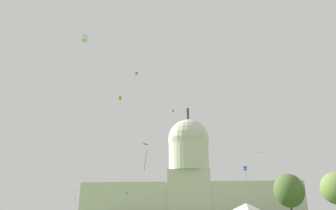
# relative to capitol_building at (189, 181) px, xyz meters

# --- Properties ---
(capitol_building) EXTENTS (142.81, 28.46, 74.76)m
(capitol_building) POSITION_rel_capitol_building_xyz_m (0.00, 0.00, 0.00)
(capitol_building) COLOR beige
(capitol_building) RESTS_ON ground_plane
(tree_east_mid) EXTENTS (11.65, 11.67, 13.43)m
(tree_east_mid) POSITION_rel_capitol_building_xyz_m (31.05, -123.49, -14.82)
(tree_east_mid) COLOR #4C3823
(tree_east_mid) RESTS_ON ground_plane
(kite_lime_mid) EXTENTS (1.39, 1.22, 3.58)m
(kite_lime_mid) POSITION_rel_capitol_building_xyz_m (11.93, -46.04, 1.70)
(kite_lime_mid) COLOR #8CD133
(kite_blue_low) EXTENTS (1.08, 1.09, 3.75)m
(kite_blue_low) POSITION_rel_capitol_building_xyz_m (20.46, -117.88, -7.90)
(kite_blue_low) COLOR blue
(kite_black_low) EXTENTS (1.27, 1.21, 3.36)m
(kite_black_low) POSITION_rel_capitol_building_xyz_m (-0.63, -170.42, -11.94)
(kite_black_low) COLOR black
(kite_cyan_low) EXTENTS (1.28, 1.26, 4.50)m
(kite_cyan_low) POSITION_rel_capitol_building_xyz_m (-30.95, -50.43, -10.72)
(kite_cyan_low) COLOR #33BCDB
(kite_white_high) EXTENTS (1.30, 1.38, 1.57)m
(kite_white_high) POSITION_rel_capitol_building_xyz_m (-19.54, -152.23, 18.64)
(kite_white_high) COLOR white
(kite_violet_high) EXTENTS (0.63, 1.03, 4.08)m
(kite_violet_high) POSITION_rel_capitol_building_xyz_m (-2.49, -72.18, 29.96)
(kite_violet_high) COLOR purple
(kite_yellow_high) EXTENTS (1.00, 1.49, 3.79)m
(kite_yellow_high) POSITION_rel_capitol_building_xyz_m (8.49, -38.23, 20.77)
(kite_yellow_high) COLOR yellow
(kite_green_high) EXTENTS (1.09, 0.28, 4.52)m
(kite_green_high) POSITION_rel_capitol_building_xyz_m (-17.54, -100.32, 33.11)
(kite_green_high) COLOR green
(kite_red_low) EXTENTS (1.23, 1.36, 2.18)m
(kite_red_low) POSITION_rel_capitol_building_xyz_m (-32.38, -115.25, -14.64)
(kite_red_low) COLOR red
(kite_pink_high) EXTENTS (0.64, 0.69, 3.00)m
(kite_pink_high) POSITION_rel_capitol_building_xyz_m (3.44, -55.25, 15.42)
(kite_pink_high) COLOR pink
(kite_orange_high) EXTENTS (1.08, 0.99, 3.59)m
(kite_orange_high) POSITION_rel_capitol_building_xyz_m (-22.71, -104.26, 21.31)
(kite_orange_high) COLOR orange
(kite_gold_low) EXTENTS (1.64, 1.50, 0.39)m
(kite_gold_low) POSITION_rel_capitol_building_xyz_m (20.76, -144.13, -8.05)
(kite_gold_low) COLOR gold
(kite_magenta_high) EXTENTS (1.15, 1.15, 2.48)m
(kite_magenta_high) POSITION_rel_capitol_building_xyz_m (-2.87, -99.90, 16.97)
(kite_magenta_high) COLOR #D1339E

